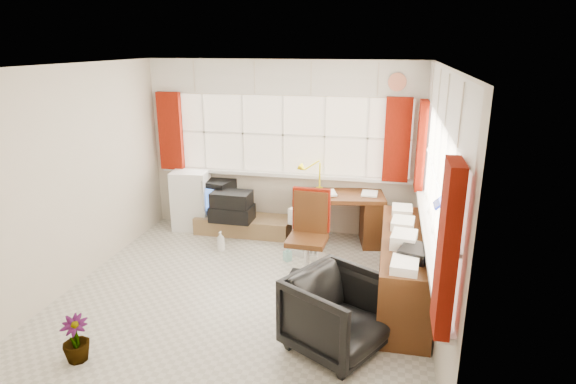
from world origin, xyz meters
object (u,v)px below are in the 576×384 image
desk (338,216)px  office_chair (337,314)px  radiator (308,238)px  task_chair (309,232)px  desk_lamp (320,169)px  crt_tv (216,195)px  credenza (403,267)px  mini_fridge (192,199)px  tv_bench (244,225)px

desk → office_chair: bearing=-83.6°
office_chair → radiator: office_chair is taller
task_chair → radiator: size_ratio=1.71×
desk_lamp → crt_tv: desk_lamp is taller
office_chair → credenza: size_ratio=0.40×
radiator → crt_tv: bearing=152.2°
task_chair → credenza: bearing=-16.2°
task_chair → mini_fridge: 2.39m
desk → credenza: 1.68m
task_chair → crt_tv: bearing=140.3°
office_chair → credenza: 1.20m
task_chair → tv_bench: 1.75m
crt_tv → mini_fridge: bearing=-163.6°
task_chair → credenza: 1.15m
office_chair → radiator: bearing=48.0°
task_chair → office_chair: size_ratio=1.36×
desk → tv_bench: (-1.40, 0.09, -0.27)m
radiator → credenza: size_ratio=0.32×
office_chair → crt_tv: size_ratio=1.24×
office_chair → crt_tv: 3.49m
crt_tv → desk: bearing=-8.1°
desk → desk_lamp: 0.71m
credenza → mini_fridge: mini_fridge is taller
radiator → mini_fridge: (-1.90, 0.72, 0.19)m
radiator → crt_tv: size_ratio=0.98×
desk → mini_fridge: (-2.23, 0.17, 0.05)m
desk → mini_fridge: size_ratio=1.50×
crt_tv → mini_fridge: size_ratio=0.73×
tv_bench → radiator: bearing=-30.7°
tv_bench → crt_tv: bearing=159.3°
desk → tv_bench: bearing=176.5°
tv_bench → mini_fridge: bearing=174.5°
desk → radiator: (-0.33, -0.55, -0.14)m
desk_lamp → credenza: 2.10m
mini_fridge → tv_bench: bearing=-5.5°
desk_lamp → task_chair: 1.38m
office_chair → mini_fridge: mini_fridge is taller
crt_tv → mini_fridge: (-0.35, -0.10, -0.05)m
radiator → tv_bench: radiator is taller
desk_lamp → mini_fridge: bearing=-179.2°
radiator → office_chair: bearing=-72.5°
desk → mini_fridge: bearing=175.7°
desk_lamp → crt_tv: bearing=177.3°
desk → office_chair: size_ratio=1.66×
radiator → task_chair: bearing=-78.7°
crt_tv → radiator: bearing=-27.8°
mini_fridge → office_chair: bearing=-46.5°
office_chair → radiator: size_ratio=1.26×
office_chair → credenza: bearing=0.6°
crt_tv → desk_lamp: bearing=-2.7°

